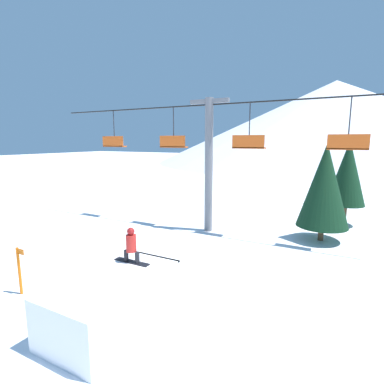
# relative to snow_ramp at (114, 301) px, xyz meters

# --- Properties ---
(ground_plane) EXTENTS (220.00, 220.00, 0.00)m
(ground_plane) POSITION_rel_snow_ramp_xyz_m (1.40, -0.60, -0.75)
(ground_plane) COLOR white
(mountain_ridge) EXTENTS (88.09, 88.09, 20.11)m
(mountain_ridge) POSITION_rel_snow_ramp_xyz_m (1.40, 78.79, 9.30)
(mountain_ridge) COLOR silver
(mountain_ridge) RESTS_ON ground_plane
(snow_ramp) EXTENTS (2.24, 4.04, 1.51)m
(snow_ramp) POSITION_rel_snow_ramp_xyz_m (0.00, 0.00, 0.00)
(snow_ramp) COLOR white
(snow_ramp) RESTS_ON ground_plane
(snowboarder) EXTENTS (1.32, 0.34, 1.19)m
(snowboarder) POSITION_rel_snow_ramp_xyz_m (-0.21, 1.14, 1.34)
(snowboarder) COLOR black
(snowboarder) RESTS_ON snow_ramp
(chairlift) EXTENTS (22.83, 0.49, 7.94)m
(chairlift) POSITION_rel_snow_ramp_xyz_m (-1.50, 9.96, 3.92)
(chairlift) COLOR slate
(chairlift) RESTS_ON ground_plane
(pine_tree_near) EXTENTS (2.74, 2.74, 5.41)m
(pine_tree_near) POSITION_rel_snow_ramp_xyz_m (4.81, 11.28, 2.36)
(pine_tree_near) COLOR #4C3823
(pine_tree_near) RESTS_ON ground_plane
(pine_tree_far) EXTENTS (2.34, 2.34, 5.60)m
(pine_tree_far) POSITION_rel_snow_ramp_xyz_m (5.84, 15.32, 2.71)
(pine_tree_far) COLOR #4C3823
(pine_tree_far) RESTS_ON ground_plane
(trail_marker) EXTENTS (0.41, 0.10, 1.76)m
(trail_marker) POSITION_rel_snow_ramp_xyz_m (-4.24, -0.22, 0.18)
(trail_marker) COLOR orange
(trail_marker) RESTS_ON ground_plane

